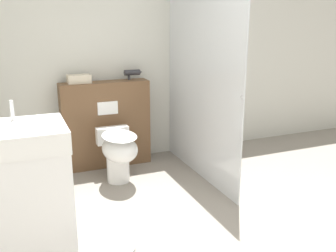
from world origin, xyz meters
TOP-DOWN VIEW (x-y plane):
  - wall_back at (0.00, 2.42)m, footprint 8.00×0.06m
  - partition_panel at (-0.32, 2.23)m, footprint 0.97×0.23m
  - shower_glass at (0.52, 1.60)m, footprint 0.04×1.58m
  - toilet at (-0.32, 1.70)m, footprint 0.34×0.57m
  - sink_vanity at (-1.25, 0.71)m, footprint 0.62×0.54m
  - hair_drier at (0.02, 2.27)m, footprint 0.21×0.06m
  - folded_towel at (-0.58, 2.25)m, footprint 0.24×0.15m

SIDE VIEW (x-z plane):
  - toilet at x=-0.32m, z-range 0.07..0.60m
  - sink_vanity at x=-1.25m, z-range -0.07..1.02m
  - partition_panel at x=-0.32m, z-range 0.00..0.95m
  - folded_towel at x=-0.58m, z-range 0.95..1.04m
  - shower_glass at x=0.52m, z-range 0.00..2.04m
  - hair_drier at x=0.02m, z-range 0.98..1.09m
  - wall_back at x=0.00m, z-range 0.00..2.50m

